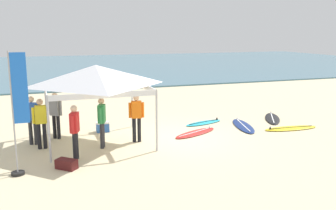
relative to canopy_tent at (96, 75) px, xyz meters
name	(u,v)px	position (x,y,z in m)	size (l,w,h in m)	color
ground_plane	(174,138)	(2.72, -0.44, -2.39)	(80.00, 80.00, 0.00)	beige
sea	(82,66)	(2.72, 29.72, -2.34)	(80.00, 36.00, 0.10)	teal
canopy_tent	(96,75)	(0.00, 0.00, 0.00)	(3.47, 3.47, 2.75)	#B7B7BC
surfboard_black	(272,118)	(7.94, 0.92, -2.35)	(1.68, 2.27, 0.19)	black
surfboard_navy	(243,126)	(6.01, 0.18, -2.35)	(1.25, 2.48, 0.19)	navy
surfboard_cyan	(204,123)	(4.70, 1.20, -2.35)	(1.93, 1.01, 0.19)	#23B2CC
surfboard_red	(196,133)	(3.72, -0.16, -2.35)	(2.19, 1.46, 0.19)	red
surfboard_yellow	(291,128)	(7.63, -0.80, -2.35)	(2.34, 0.76, 0.19)	yellow
person_red	(75,129)	(-0.93, -1.66, -1.40)	(0.33, 0.52, 1.71)	black
person_blue	(32,117)	(-2.17, 0.42, -1.40)	(0.52, 0.34, 1.71)	#2D2D33
person_green	(102,119)	(0.04, -0.72, -1.40)	(0.33, 0.53, 1.71)	#2D2D33
person_yellow	(41,120)	(-1.89, -0.18, -1.40)	(0.55, 0.22, 1.71)	black
person_orange	(136,115)	(1.31, -0.45, -1.40)	(0.54, 0.28, 1.71)	black
person_grey	(56,112)	(-1.37, 0.91, -1.40)	(0.44, 0.40, 1.71)	black
banner_flag	(18,119)	(-2.46, -2.40, -0.82)	(0.60, 0.36, 3.40)	#99999E
gear_bag_near_tent	(66,164)	(-1.27, -2.37, -2.25)	(0.60, 0.32, 0.28)	#4C1919
cooler_box	(103,127)	(0.38, 1.29, -2.19)	(0.50, 0.36, 0.39)	#2D60B7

